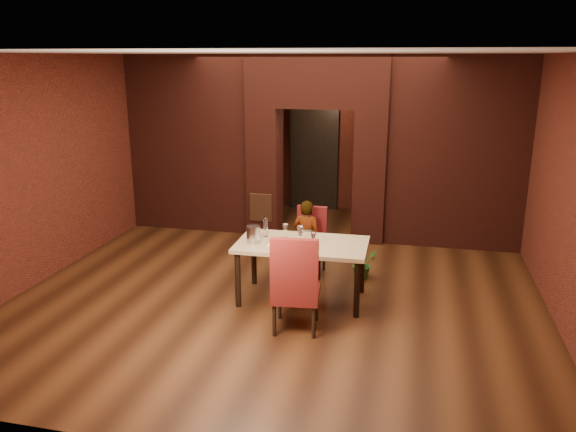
% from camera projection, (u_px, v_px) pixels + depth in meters
% --- Properties ---
extents(floor, '(8.00, 8.00, 0.00)m').
position_uv_depth(floor, '(291.00, 275.00, 8.39)').
color(floor, '#462411').
rests_on(floor, ground).
extents(ceiling, '(7.00, 8.00, 0.04)m').
position_uv_depth(ceiling, '(292.00, 53.00, 7.52)').
color(ceiling, silver).
rests_on(ceiling, ground).
extents(wall_back, '(7.00, 0.04, 3.20)m').
position_uv_depth(wall_back, '(334.00, 134.00, 11.70)').
color(wall_back, maroon).
rests_on(wall_back, ground).
extents(wall_front, '(7.00, 0.04, 3.20)m').
position_uv_depth(wall_front, '(173.00, 271.00, 4.21)').
color(wall_front, maroon).
rests_on(wall_front, ground).
extents(wall_left, '(0.04, 8.00, 3.20)m').
position_uv_depth(wall_left, '(72.00, 160.00, 8.72)').
color(wall_left, maroon).
rests_on(wall_left, ground).
extents(wall_right, '(0.04, 8.00, 3.20)m').
position_uv_depth(wall_right, '(557.00, 182.00, 7.18)').
color(wall_right, maroon).
rests_on(wall_right, ground).
extents(pillar_left, '(0.55, 0.55, 2.30)m').
position_uv_depth(pillar_left, '(265.00, 171.00, 10.16)').
color(pillar_left, maroon).
rests_on(pillar_left, ground).
extents(pillar_right, '(0.55, 0.55, 2.30)m').
position_uv_depth(pillar_right, '(370.00, 176.00, 9.74)').
color(pillar_right, maroon).
rests_on(pillar_right, ground).
extents(lintel, '(2.45, 0.55, 0.90)m').
position_uv_depth(lintel, '(318.00, 81.00, 9.51)').
color(lintel, maroon).
rests_on(lintel, ground).
extents(wing_wall_left, '(2.28, 0.35, 3.20)m').
position_uv_depth(wing_wall_left, '(191.00, 144.00, 10.34)').
color(wing_wall_left, maroon).
rests_on(wing_wall_left, ground).
extents(wing_wall_right, '(2.28, 0.35, 3.20)m').
position_uv_depth(wing_wall_right, '(457.00, 154.00, 9.31)').
color(wing_wall_right, maroon).
rests_on(wing_wall_right, ground).
extents(vent_panel, '(0.40, 0.03, 0.50)m').
position_uv_depth(vent_panel, '(261.00, 208.00, 10.04)').
color(vent_panel, '#9A4F2C').
rests_on(vent_panel, ground).
extents(rear_door, '(0.90, 0.08, 2.10)m').
position_uv_depth(rear_door, '(314.00, 160.00, 11.88)').
color(rear_door, black).
rests_on(rear_door, ground).
extents(rear_door_frame, '(1.02, 0.04, 2.22)m').
position_uv_depth(rear_door_frame, '(314.00, 160.00, 11.84)').
color(rear_door_frame, black).
rests_on(rear_door_frame, ground).
extents(dining_table, '(1.73, 1.00, 0.80)m').
position_uv_depth(dining_table, '(302.00, 271.00, 7.46)').
color(dining_table, tan).
rests_on(dining_table, ground).
extents(chair_far, '(0.46, 0.46, 1.00)m').
position_uv_depth(chair_far, '(309.00, 242.00, 8.33)').
color(chair_far, maroon).
rests_on(chair_far, ground).
extents(chair_near, '(0.61, 0.61, 1.20)m').
position_uv_depth(chair_near, '(296.00, 281.00, 6.60)').
color(chair_near, maroon).
rests_on(chair_near, ground).
extents(person_seated, '(0.45, 0.33, 1.15)m').
position_uv_depth(person_seated, '(307.00, 238.00, 8.25)').
color(person_seated, silver).
rests_on(person_seated, ground).
extents(wine_glass_a, '(0.08, 0.08, 0.19)m').
position_uv_depth(wine_glass_a, '(285.00, 231.00, 7.52)').
color(wine_glass_a, white).
rests_on(wine_glass_a, dining_table).
extents(wine_glass_b, '(0.09, 0.09, 0.23)m').
position_uv_depth(wine_glass_b, '(300.00, 235.00, 7.30)').
color(wine_glass_b, white).
rests_on(wine_glass_b, dining_table).
extents(wine_glass_c, '(0.08, 0.08, 0.19)m').
position_uv_depth(wine_glass_c, '(313.00, 240.00, 7.17)').
color(wine_glass_c, silver).
rests_on(wine_glass_c, dining_table).
extents(tasting_sheet, '(0.30, 0.23, 0.00)m').
position_uv_depth(tasting_sheet, '(280.00, 244.00, 7.29)').
color(tasting_sheet, white).
rests_on(tasting_sheet, dining_table).
extents(wine_bucket, '(0.18, 0.18, 0.22)m').
position_uv_depth(wine_bucket, '(253.00, 234.00, 7.34)').
color(wine_bucket, '#AAA9B0').
rests_on(wine_bucket, dining_table).
extents(water_bottle, '(0.06, 0.06, 0.27)m').
position_uv_depth(water_bottle, '(266.00, 227.00, 7.57)').
color(water_bottle, white).
rests_on(water_bottle, dining_table).
extents(potted_plant, '(0.53, 0.53, 0.45)m').
position_uv_depth(potted_plant, '(362.00, 263.00, 8.25)').
color(potted_plant, '#266C21').
rests_on(potted_plant, ground).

